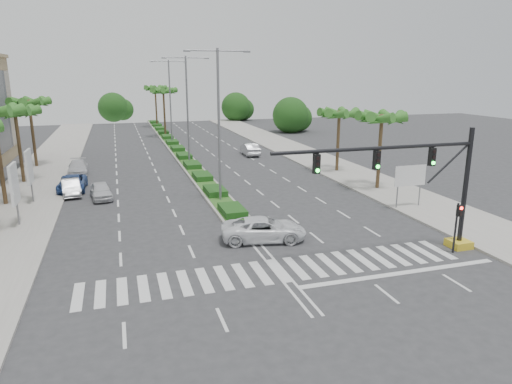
{
  "coord_description": "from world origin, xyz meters",
  "views": [
    {
      "loc": [
        -7.71,
        -21.03,
        10.13
      ],
      "look_at": [
        0.33,
        5.19,
        3.0
      ],
      "focal_mm": 32.0,
      "sensor_mm": 36.0,
      "label": 1
    }
  ],
  "objects_px": {
    "car_parked_a": "(101,191)",
    "car_parked_b": "(71,187)",
    "car_parked_d": "(78,167)",
    "car_crossing": "(264,229)",
    "car_parked_c": "(72,183)",
    "car_right": "(250,149)"
  },
  "relations": [
    {
      "from": "car_parked_b",
      "to": "car_crossing",
      "type": "bearing_deg",
      "value": -58.91
    },
    {
      "from": "car_parked_b",
      "to": "car_crossing",
      "type": "distance_m",
      "value": 19.76
    },
    {
      "from": "car_parked_d",
      "to": "car_crossing",
      "type": "bearing_deg",
      "value": -64.85
    },
    {
      "from": "car_parked_b",
      "to": "car_right",
      "type": "bearing_deg",
      "value": 27.67
    },
    {
      "from": "car_parked_b",
      "to": "car_parked_d",
      "type": "distance_m",
      "value": 8.98
    },
    {
      "from": "car_crossing",
      "to": "car_parked_b",
      "type": "bearing_deg",
      "value": 50.09
    },
    {
      "from": "car_parked_a",
      "to": "car_parked_c",
      "type": "relative_size",
      "value": 0.81
    },
    {
      "from": "car_parked_a",
      "to": "car_parked_d",
      "type": "relative_size",
      "value": 0.85
    },
    {
      "from": "car_parked_c",
      "to": "car_right",
      "type": "relative_size",
      "value": 1.05
    },
    {
      "from": "car_parked_b",
      "to": "car_parked_c",
      "type": "relative_size",
      "value": 0.83
    },
    {
      "from": "car_parked_b",
      "to": "car_parked_a",
      "type": "bearing_deg",
      "value": -46.55
    },
    {
      "from": "car_parked_b",
      "to": "car_parked_d",
      "type": "xyz_separation_m",
      "value": [
        0.0,
        8.98,
        0.01
      ]
    },
    {
      "from": "car_parked_b",
      "to": "car_parked_c",
      "type": "distance_m",
      "value": 1.55
    },
    {
      "from": "car_parked_a",
      "to": "car_right",
      "type": "relative_size",
      "value": 0.85
    },
    {
      "from": "car_parked_a",
      "to": "car_parked_b",
      "type": "distance_m",
      "value": 3.2
    },
    {
      "from": "car_parked_c",
      "to": "car_parked_d",
      "type": "relative_size",
      "value": 1.04
    },
    {
      "from": "car_parked_a",
      "to": "car_parked_c",
      "type": "distance_m",
      "value": 4.35
    },
    {
      "from": "car_parked_d",
      "to": "car_crossing",
      "type": "xyz_separation_m",
      "value": [
        12.45,
        -24.33,
        0.05
      ]
    },
    {
      "from": "car_parked_d",
      "to": "car_crossing",
      "type": "relative_size",
      "value": 0.9
    },
    {
      "from": "car_parked_b",
      "to": "car_parked_c",
      "type": "bearing_deg",
      "value": 82.04
    },
    {
      "from": "car_parked_b",
      "to": "car_parked_d",
      "type": "height_order",
      "value": "car_parked_d"
    },
    {
      "from": "car_parked_c",
      "to": "car_parked_d",
      "type": "height_order",
      "value": "car_parked_d"
    }
  ]
}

